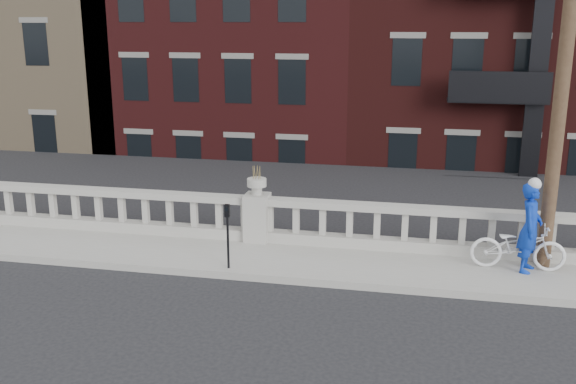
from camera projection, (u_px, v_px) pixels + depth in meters
name	position (u px, v px, depth m)	size (l,w,h in m)	color
ground	(201.00, 322.00, 11.17)	(120.00, 120.00, 0.00)	black
sidewalk	(247.00, 257.00, 13.98)	(32.00, 2.20, 0.15)	gray
balustrade	(257.00, 220.00, 14.74)	(28.00, 0.34, 1.03)	gray
planter_pedestal	(257.00, 212.00, 14.69)	(0.55, 0.55, 1.76)	gray
lower_level	(362.00, 71.00, 32.17)	(80.00, 44.00, 20.80)	#605E59
utility_pole	(570.00, 12.00, 12.00)	(1.60, 0.28, 10.00)	#422D1E
parking_meter_d	(228.00, 229.00, 12.97)	(0.10, 0.09, 1.36)	black
bicycle	(518.00, 246.00, 13.02)	(0.65, 1.87, 0.98)	white
cyclist	(530.00, 228.00, 12.82)	(0.67, 0.44, 1.83)	#0B2EA9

